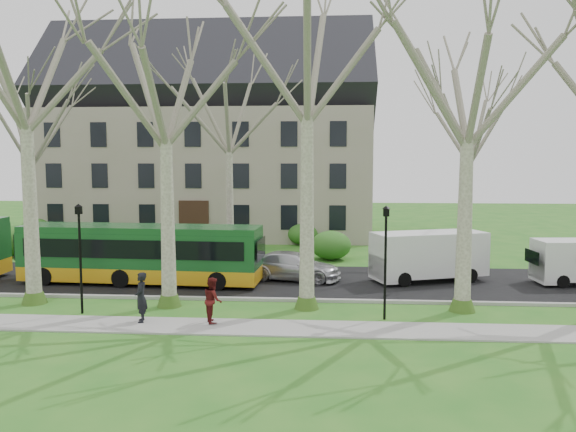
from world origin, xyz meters
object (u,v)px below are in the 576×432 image
object	(u,v)px
sedan	(293,266)
pedestrian_a	(141,297)
van_a	(429,257)
pedestrian_b	(213,300)
bus_follow	(141,253)

from	to	relation	value
sedan	pedestrian_a	world-z (taller)	pedestrian_a
van_a	pedestrian_a	size ratio (longest dim) A/B	3.01
sedan	van_a	distance (m)	6.83
van_a	pedestrian_b	xyz separation A→B (m)	(-9.35, -7.97, -0.38)
pedestrian_a	pedestrian_b	distance (m)	2.70
sedan	pedestrian_b	size ratio (longest dim) A/B	2.85
pedestrian_a	bus_follow	bearing A→B (deg)	-178.29
pedestrian_b	van_a	bearing A→B (deg)	-70.69
bus_follow	pedestrian_a	world-z (taller)	bus_follow
pedestrian_a	van_a	bearing A→B (deg)	107.14
van_a	pedestrian_a	distance (m)	14.52
sedan	pedestrian_b	xyz separation A→B (m)	(-2.55, -7.75, 0.15)
bus_follow	sedan	xyz separation A→B (m)	(7.46, 1.26, -0.77)
bus_follow	sedan	distance (m)	7.61
sedan	pedestrian_a	size ratio (longest dim) A/B	2.58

